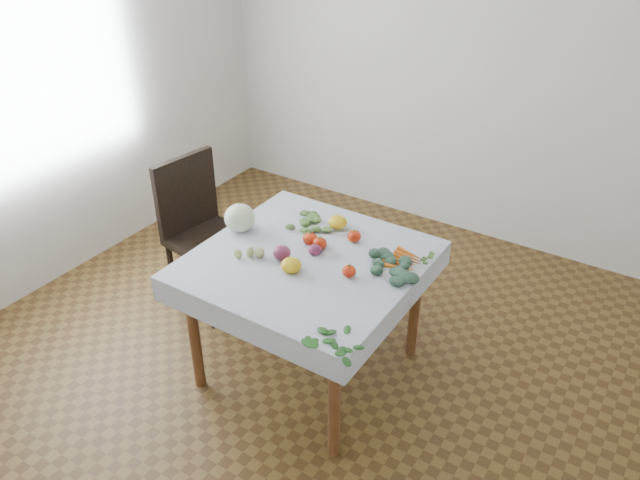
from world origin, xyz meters
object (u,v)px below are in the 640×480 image
(cabbage, at_px, (240,218))
(heirloom_back, at_px, (338,222))
(chair, at_px, (200,223))
(table, at_px, (308,275))
(carrot_bunch, at_px, (405,261))

(cabbage, height_order, heirloom_back, cabbage)
(chair, bearing_deg, table, -12.41)
(table, height_order, heirloom_back, heirloom_back)
(table, relative_size, carrot_bunch, 4.93)
(table, height_order, chair, chair)
(heirloom_back, relative_size, carrot_bunch, 0.52)
(cabbage, bearing_deg, carrot_bunch, 12.06)
(chair, xyz_separation_m, cabbage, (0.48, -0.17, 0.27))
(cabbage, bearing_deg, heirloom_back, 35.06)
(chair, relative_size, carrot_bunch, 4.87)
(carrot_bunch, bearing_deg, table, -151.97)
(table, height_order, carrot_bunch, carrot_bunch)
(chair, xyz_separation_m, carrot_bunch, (1.40, 0.02, 0.20))
(table, bearing_deg, cabbage, 175.31)
(cabbage, distance_m, heirloom_back, 0.55)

